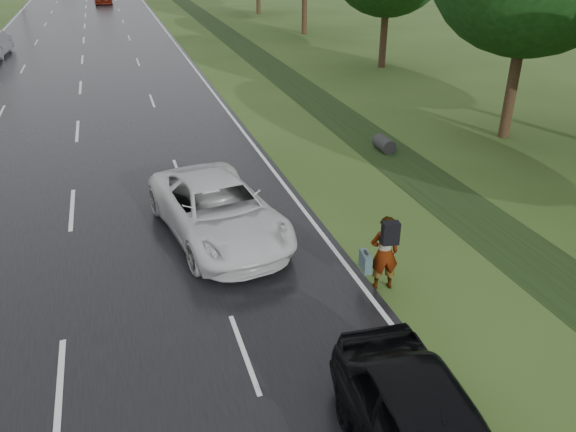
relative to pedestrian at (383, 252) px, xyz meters
The scene contains 8 objects.
ground 7.37m from the pedestrian, 169.36° to the right, with size 220.00×220.00×0.00m, color #314A1A.
road 44.25m from the pedestrian, 99.33° to the left, with size 14.00×180.00×0.04m, color black.
edge_stripe_east 43.66m from the pedestrian, 90.56° to the left, with size 0.12×180.00×0.01m, color silver.
edge_stripe_west 45.83m from the pedestrian, 107.69° to the left, with size 0.12×180.00×0.01m, color silver.
center_line 44.25m from the pedestrian, 99.33° to the left, with size 0.12×180.00×0.01m, color silver.
drainage_ditch 17.91m from the pedestrian, 76.01° to the left, with size 2.20×120.00×0.56m.
pedestrian is the anchor object (origin of this frame).
white_pickup 4.85m from the pedestrian, 131.11° to the left, with size 2.65×5.76×1.60m, color silver.
Camera 1 is at (1.69, -8.70, 7.58)m, focal length 35.00 mm.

